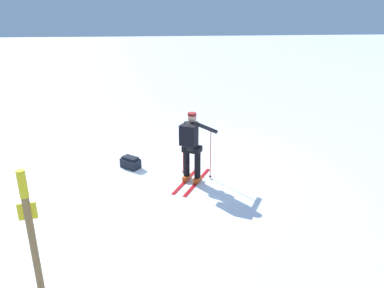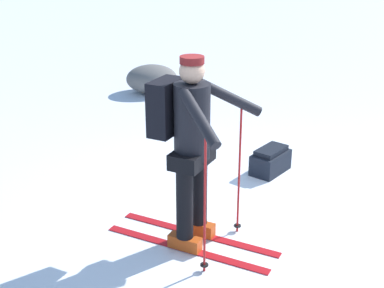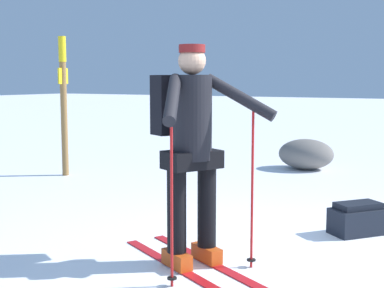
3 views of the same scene
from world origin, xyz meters
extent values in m
plane|color=white|center=(0.00, 0.00, 0.00)|extent=(80.00, 80.00, 0.00)
cube|color=red|center=(-0.54, -0.07, 0.01)|extent=(1.47, 0.82, 0.01)
cube|color=#C64714|center=(-0.54, -0.07, 0.07)|extent=(0.32, 0.24, 0.12)
cylinder|color=black|center=(-0.54, -0.07, 0.49)|extent=(0.15, 0.15, 0.72)
cube|color=red|center=(-0.67, -0.32, 0.01)|extent=(1.47, 0.82, 0.01)
cube|color=#C64714|center=(-0.67, -0.32, 0.07)|extent=(0.32, 0.24, 0.12)
cylinder|color=black|center=(-0.67, -0.32, 0.49)|extent=(0.15, 0.15, 0.72)
cube|color=black|center=(-0.61, -0.20, 0.85)|extent=(0.43, 0.50, 0.14)
cylinder|color=black|center=(-0.61, -0.20, 1.18)|extent=(0.31, 0.31, 0.65)
sphere|color=tan|center=(-0.61, -0.20, 1.61)|extent=(0.21, 0.21, 0.21)
cylinder|color=maroon|center=(-0.61, -0.20, 1.70)|extent=(0.20, 0.20, 0.06)
cube|color=black|center=(-0.83, -0.08, 1.26)|extent=(0.34, 0.41, 0.48)
cylinder|color=red|center=(-0.18, -0.02, 0.64)|extent=(0.02, 0.02, 1.28)
cylinder|color=black|center=(-0.18, -0.02, 0.06)|extent=(0.07, 0.07, 0.01)
cylinder|color=black|center=(-0.28, -0.03, 1.33)|extent=(0.58, 0.17, 0.36)
cylinder|color=red|center=(-0.51, -0.66, 0.64)|extent=(0.02, 0.02, 1.28)
cylinder|color=black|center=(-0.51, -0.66, 0.06)|extent=(0.07, 0.07, 0.01)
cylinder|color=black|center=(-0.56, -0.56, 1.33)|extent=(0.34, 0.55, 0.36)
cube|color=black|center=(0.33, 1.34, 0.12)|extent=(0.54, 0.57, 0.25)
cube|color=black|center=(0.33, 1.34, 0.28)|extent=(0.45, 0.47, 0.06)
ellipsoid|color=slate|center=(-1.27, 4.73, 0.25)|extent=(0.90, 0.77, 0.50)
camera|label=1|loc=(-8.77, 0.56, 4.10)|focal=35.00mm
camera|label=2|loc=(-0.64, -4.44, 2.66)|focal=50.00mm
camera|label=3|loc=(1.44, -3.76, 1.46)|focal=50.00mm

